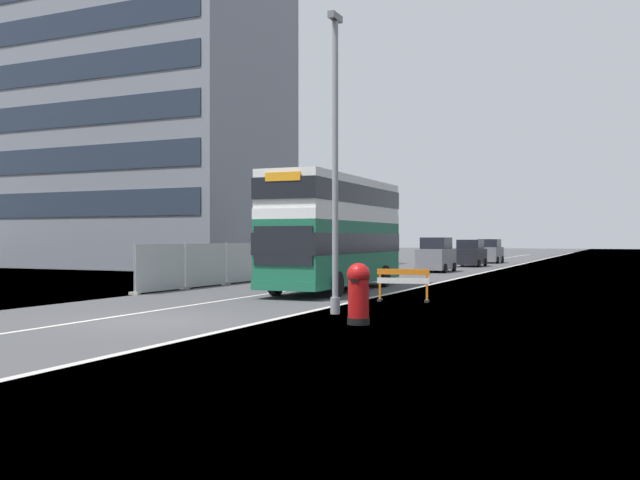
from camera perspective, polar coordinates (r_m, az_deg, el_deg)
The scene contains 11 objects.
ground at distance 19.62m, azimuth -12.36°, elevation -6.64°, with size 140.00×280.00×0.10m.
double_decker_bus at distance 30.31m, azimuth 1.28°, elevation 0.73°, with size 3.09×10.64×4.83m.
lamppost_foreground at distance 21.07m, azimuth 1.24°, elevation 5.54°, with size 0.29×0.70×8.97m.
red_pillar_postbox at distance 18.54m, azimuth 3.14°, elevation -4.13°, with size 0.62×0.62×1.62m.
roadworks_barrier at distance 25.25m, azimuth 6.76°, elevation -3.29°, with size 1.87×0.75×1.17m.
construction_site_fence at distance 40.40m, azimuth -2.50°, elevation -1.65°, with size 0.44×27.40×2.07m.
car_oncoming_near at distance 47.58m, azimuth 9.41°, elevation -1.27°, with size 2.00×3.89×2.30m.
car_receding_mid at distance 57.15m, azimuth 12.09°, elevation -1.11°, with size 2.08×4.02×2.13m.
car_receding_far at distance 65.45m, azimuth 13.58°, elevation -0.93°, with size 2.06×3.88×2.16m.
bare_tree_far_verge_near at distance 59.28m, azimuth 1.41°, elevation 0.41°, with size 2.64×2.61×5.12m.
backdrop_office_block at distance 58.65m, azimuth -14.80°, elevation 9.04°, with size 22.72×13.05×22.63m.
Camera 1 is at (12.31, -15.50, 2.28)m, focal length 39.46 mm.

